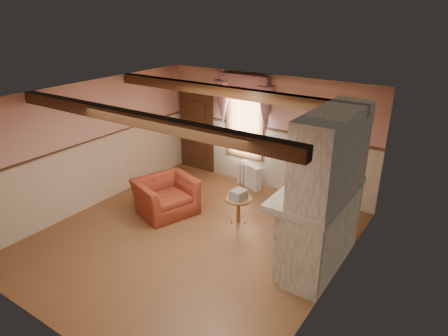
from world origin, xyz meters
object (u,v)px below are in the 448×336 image
Objects in this scene: mantel_clock at (335,169)px; radiator at (250,176)px; armchair at (166,196)px; side_table at (238,210)px; bowl at (315,190)px; oil_lamp at (328,173)px.

radiator is at bearing 152.58° from mantel_clock.
armchair is 1.63m from side_table.
mantel_clock is at bearing 10.89° from side_table.
bowl reaches higher than side_table.
bowl is (3.36, -0.03, 1.06)m from armchair.
oil_lamp is at bearing -0.07° from side_table.
side_table is 2.23m from mantel_clock.
armchair reaches higher than radiator.
oil_lamp is at bearing 90.00° from bowl.
oil_lamp reaches higher than side_table.
radiator is 2.26× the size of bowl.
bowl reaches higher than radiator.
mantel_clock is at bearing -4.10° from radiator.
side_table is at bearing -51.19° from armchair.
radiator is 3.54m from bowl.
side_table is 2.23m from oil_lamp.
side_table is (1.54, 0.54, -0.12)m from armchair.
oil_lamp is at bearing -61.46° from armchair.
radiator is at bearing -2.04° from armchair.
mantel_clock is (3.36, 0.89, 1.13)m from armchair.
radiator is (-0.68, 1.64, 0.02)m from side_table.
oil_lamp reaches higher than mantel_clock.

